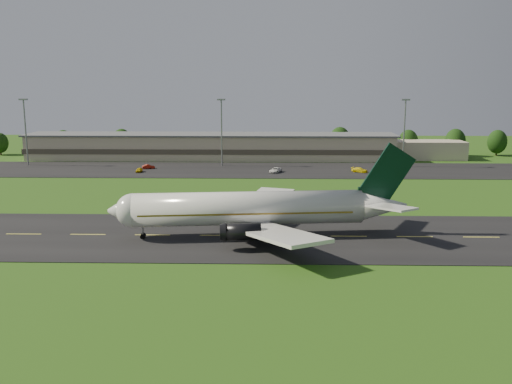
{
  "coord_description": "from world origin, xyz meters",
  "views": [
    {
      "loc": [
        19.82,
        -92.41,
        25.66
      ],
      "look_at": [
        17.27,
        8.0,
        6.0
      ],
      "focal_mm": 40.0,
      "sensor_mm": 36.0,
      "label": 1
    }
  ],
  "objects_px": {
    "light_mast_west": "(25,124)",
    "terminal": "(230,147)",
    "light_mast_east": "(405,125)",
    "service_vehicle_c": "(276,170)",
    "service_vehicle_d": "(360,170)",
    "light_mast_centre": "(221,124)",
    "service_vehicle_a": "(139,170)",
    "airliner": "(254,209)",
    "service_vehicle_b": "(148,167)"
  },
  "relations": [
    {
      "from": "light_mast_west",
      "to": "light_mast_centre",
      "type": "distance_m",
      "value": 60.0
    },
    {
      "from": "airliner",
      "to": "light_mast_east",
      "type": "height_order",
      "value": "light_mast_east"
    },
    {
      "from": "terminal",
      "to": "light_mast_west",
      "type": "bearing_deg",
      "value": -165.24
    },
    {
      "from": "light_mast_centre",
      "to": "service_vehicle_a",
      "type": "height_order",
      "value": "light_mast_centre"
    },
    {
      "from": "airliner",
      "to": "light_mast_west",
      "type": "distance_m",
      "value": 107.9
    },
    {
      "from": "light_mast_centre",
      "to": "service_vehicle_a",
      "type": "relative_size",
      "value": 5.61
    },
    {
      "from": "service_vehicle_c",
      "to": "service_vehicle_a",
      "type": "bearing_deg",
      "value": -156.82
    },
    {
      "from": "light_mast_west",
      "to": "terminal",
      "type": "bearing_deg",
      "value": 14.76
    },
    {
      "from": "service_vehicle_a",
      "to": "service_vehicle_c",
      "type": "distance_m",
      "value": 38.81
    },
    {
      "from": "light_mast_east",
      "to": "service_vehicle_a",
      "type": "xyz_separation_m",
      "value": [
        -77.49,
        -13.25,
        -12.02
      ]
    },
    {
      "from": "service_vehicle_a",
      "to": "terminal",
      "type": "bearing_deg",
      "value": 51.62
    },
    {
      "from": "terminal",
      "to": "light_mast_west",
      "type": "xyz_separation_m",
      "value": [
        -61.4,
        -16.18,
        8.75
      ]
    },
    {
      "from": "airliner",
      "to": "light_mast_west",
      "type": "bearing_deg",
      "value": 125.78
    },
    {
      "from": "light_mast_east",
      "to": "service_vehicle_b",
      "type": "distance_m",
      "value": 77.43
    },
    {
      "from": "service_vehicle_b",
      "to": "service_vehicle_d",
      "type": "height_order",
      "value": "service_vehicle_d"
    },
    {
      "from": "light_mast_west",
      "to": "service_vehicle_a",
      "type": "distance_m",
      "value": 41.56
    },
    {
      "from": "service_vehicle_b",
      "to": "service_vehicle_d",
      "type": "distance_m",
      "value": 61.6
    },
    {
      "from": "airliner",
      "to": "light_mast_east",
      "type": "bearing_deg",
      "value": 55.49
    },
    {
      "from": "service_vehicle_b",
      "to": "service_vehicle_a",
      "type": "bearing_deg",
      "value": 150.19
    },
    {
      "from": "light_mast_west",
      "to": "service_vehicle_b",
      "type": "bearing_deg",
      "value": -9.81
    },
    {
      "from": "service_vehicle_b",
      "to": "light_mast_west",
      "type": "bearing_deg",
      "value": 61.58
    },
    {
      "from": "light_mast_west",
      "to": "service_vehicle_d",
      "type": "bearing_deg",
      "value": -6.8
    },
    {
      "from": "airliner",
      "to": "light_mast_centre",
      "type": "bearing_deg",
      "value": 92.32
    },
    {
      "from": "airliner",
      "to": "light_mast_centre",
      "type": "height_order",
      "value": "light_mast_centre"
    },
    {
      "from": "terminal",
      "to": "service_vehicle_a",
      "type": "bearing_deg",
      "value": -129.06
    },
    {
      "from": "service_vehicle_a",
      "to": "service_vehicle_d",
      "type": "bearing_deg",
      "value": 1.89
    },
    {
      "from": "airliner",
      "to": "service_vehicle_d",
      "type": "xyz_separation_m",
      "value": [
        28.12,
        67.97,
        -3.88
      ]
    },
    {
      "from": "light_mast_west",
      "to": "airliner",
      "type": "bearing_deg",
      "value": -47.96
    },
    {
      "from": "airliner",
      "to": "service_vehicle_b",
      "type": "relative_size",
      "value": 13.97
    },
    {
      "from": "light_mast_centre",
      "to": "service_vehicle_c",
      "type": "xyz_separation_m",
      "value": [
        16.32,
        -12.77,
        -11.94
      ]
    },
    {
      "from": "light_mast_east",
      "to": "service_vehicle_a",
      "type": "bearing_deg",
      "value": -170.29
    },
    {
      "from": "service_vehicle_d",
      "to": "airliner",
      "type": "bearing_deg",
      "value": -171.76
    },
    {
      "from": "light_mast_west",
      "to": "light_mast_east",
      "type": "relative_size",
      "value": 1.0
    },
    {
      "from": "service_vehicle_c",
      "to": "service_vehicle_d",
      "type": "height_order",
      "value": "service_vehicle_c"
    },
    {
      "from": "service_vehicle_a",
      "to": "airliner",
      "type": "bearing_deg",
      "value": -61.91
    },
    {
      "from": "light_mast_east",
      "to": "light_mast_west",
      "type": "bearing_deg",
      "value": 180.0
    },
    {
      "from": "light_mast_east",
      "to": "service_vehicle_b",
      "type": "relative_size",
      "value": 5.55
    },
    {
      "from": "light_mast_west",
      "to": "service_vehicle_a",
      "type": "xyz_separation_m",
      "value": [
        37.51,
        -13.25,
        -12.02
      ]
    },
    {
      "from": "service_vehicle_d",
      "to": "light_mast_west",
      "type": "bearing_deg",
      "value": 113.92
    },
    {
      "from": "service_vehicle_c",
      "to": "service_vehicle_d",
      "type": "relative_size",
      "value": 1.07
    },
    {
      "from": "light_mast_west",
      "to": "light_mast_centre",
      "type": "xyz_separation_m",
      "value": [
        60.0,
        0.0,
        0.0
      ]
    },
    {
      "from": "terminal",
      "to": "light_mast_centre",
      "type": "distance_m",
      "value": 18.45
    },
    {
      "from": "airliner",
      "to": "light_mast_east",
      "type": "relative_size",
      "value": 2.52
    },
    {
      "from": "airliner",
      "to": "terminal",
      "type": "xyz_separation_m",
      "value": [
        -10.66,
        96.09,
        -0.67
      ]
    },
    {
      "from": "terminal",
      "to": "light_mast_east",
      "type": "xyz_separation_m",
      "value": [
        53.6,
        -16.18,
        8.75
      ]
    },
    {
      "from": "service_vehicle_b",
      "to": "service_vehicle_d",
      "type": "relative_size",
      "value": 0.78
    },
    {
      "from": "terminal",
      "to": "service_vehicle_a",
      "type": "height_order",
      "value": "terminal"
    },
    {
      "from": "light_mast_east",
      "to": "service_vehicle_c",
      "type": "distance_m",
      "value": 42.45
    },
    {
      "from": "service_vehicle_a",
      "to": "light_mast_centre",
      "type": "bearing_deg",
      "value": 31.2
    },
    {
      "from": "service_vehicle_b",
      "to": "service_vehicle_c",
      "type": "relative_size",
      "value": 0.74
    }
  ]
}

